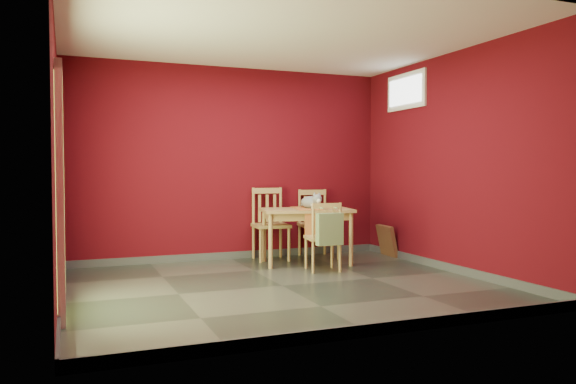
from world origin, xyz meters
name	(u,v)px	position (x,y,z in m)	size (l,w,h in m)	color
ground	(282,286)	(0.00, 0.00, 0.00)	(4.50, 4.50, 0.00)	#2D342D
room_shell	(282,281)	(0.00, 0.00, 0.05)	(4.50, 4.50, 4.50)	#4E0810
doorway	(59,185)	(-2.23, -0.40, 1.12)	(0.06, 1.01, 2.13)	#B7D838
window	(406,91)	(2.23, 1.00, 2.35)	(0.05, 0.90, 0.50)	white
outlet_plate	(333,233)	(1.60, 1.99, 0.30)	(0.08, 0.01, 0.12)	silver
dining_table	(307,216)	(0.82, 1.21, 0.65)	(1.30, 0.91, 0.74)	#AB884F
table_runner	(310,213)	(0.82, 1.10, 0.69)	(0.44, 0.73, 0.34)	#B2642D
chair_far_left	(270,223)	(0.49, 1.75, 0.51)	(0.50, 0.50, 1.01)	#AB884F
chair_far_right	(315,222)	(1.20, 1.78, 0.50)	(0.52, 0.52, 0.97)	#AB884F
chair_near	(324,236)	(0.80, 0.64, 0.44)	(0.46, 0.46, 0.86)	#AB884F
tote_bag	(330,229)	(0.78, 0.43, 0.55)	(0.33, 0.19, 0.46)	#6F8957
cat	(311,200)	(0.88, 1.22, 0.86)	(0.25, 0.47, 0.24)	slate
picture_frame	(387,241)	(2.19, 1.40, 0.23)	(0.18, 0.46, 0.45)	brown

